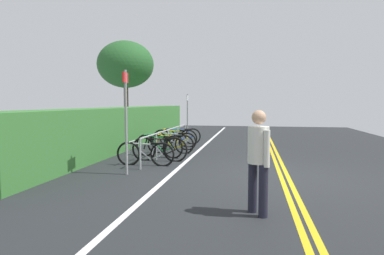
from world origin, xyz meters
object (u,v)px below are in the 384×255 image
Objects in this scene: bicycle_0 at (145,154)px; bicycle_1 at (160,149)px; tree_mid at (126,65)px; bicycle_4 at (173,141)px; bicycle_2 at (159,146)px; bicycle_3 at (171,144)px; bike_rack at (168,135)px; pedestrian at (258,155)px; bicycle_6 at (180,136)px; bicycle_5 at (175,138)px; sign_post_far at (187,113)px; sign_post_near at (126,113)px.

bicycle_1 is at bearing -13.63° from bicycle_0.
bicycle_1 is at bearing -152.68° from tree_mid.
tree_mid is at bearing 34.67° from bicycle_4.
bicycle_4 is at bearing 4.01° from bicycle_1.
bicycle_3 is (0.78, -0.19, -0.03)m from bicycle_2.
bicycle_3 is at bearing -116.84° from bike_rack.
tree_mid reaches higher than bicycle_0.
bicycle_6 is at bearing 20.29° from pedestrian.
bicycle_6 is at bearing 1.05° from bicycle_0.
bicycle_5 is 2.21m from sign_post_far.
sign_post_far reaches higher than pedestrian.
bicycle_4 is 0.99× the size of bicycle_5.
bicycle_6 is 0.33× the size of tree_mid.
bicycle_1 is 1.53m from bicycle_3.
bicycle_6 is (1.62, 0.10, 0.01)m from bicycle_4.
sign_post_near is at bearing -179.95° from bicycle_6.
bike_rack is 3.40× the size of bicycle_2.
bicycle_4 is (0.83, 0.02, -0.29)m from bike_rack.
bicycle_1 is at bearing 33.21° from pedestrian.
tree_mid is (7.02, 4.37, 3.54)m from bicycle_3.
bike_rack is 2.36m from bicycle_0.
bicycle_4 is at bearing 1.62° from bike_rack.
bicycle_2 is at bearing -0.65° from sign_post_near.
bicycle_0 is at bearing 40.32° from pedestrian.
sign_post_near is 1.18× the size of sign_post_far.
bicycle_2 is 0.68× the size of sign_post_near.
bicycle_0 is 0.94× the size of bicycle_5.
pedestrian is 0.31× the size of tree_mid.
bicycle_4 is at bearing -2.33° from bicycle_2.
bicycle_3 is 0.94× the size of bicycle_4.
bicycle_6 is 6.07m from sign_post_near.
sign_post_far is (1.10, -0.10, 0.95)m from bicycle_6.
bicycle_6 is 7.08m from tree_mid.
bicycle_6 is 0.68× the size of sign_post_near.
bicycle_1 is 1.04× the size of bicycle_3.
sign_post_near is 7.06m from sign_post_far.
bicycle_1 is at bearing -174.73° from bike_rack.
bicycle_0 is at bearing -178.95° from bicycle_6.
bicycle_1 is 1.00× the size of bicycle_2.
bicycle_3 is at bearing -178.05° from sign_post_far.
bicycle_5 is (1.60, 0.22, 0.02)m from bicycle_3.
bicycle_1 is at bearing -176.13° from bicycle_6.
pedestrian reaches higher than bicycle_3.
pedestrian is at bearing -153.89° from bicycle_3.
bicycle_5 is 1.03× the size of bicycle_6.
bicycle_3 is 3.73m from sign_post_far.
bicycle_4 is at bearing -176.35° from bicycle_6.
sign_post_far is (7.06, -0.10, -0.21)m from sign_post_near.
bicycle_2 is (-0.83, 0.09, -0.26)m from bike_rack.
bicycle_0 is 0.95× the size of bicycle_4.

